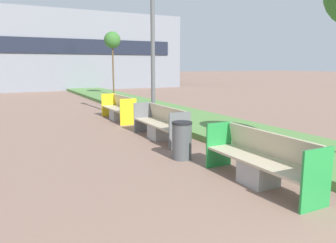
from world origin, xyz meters
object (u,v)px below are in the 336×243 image
Objects in this scene: bench_yellow_frame at (119,110)px; litter_bin at (182,140)px; street_lamp_post at (153,8)px; bench_green_frame at (261,164)px; bench_grey_frame at (161,126)px; sapling_tree_far at (112,41)px.

litter_bin is (-0.46, -5.73, 0.06)m from bench_yellow_frame.
bench_yellow_frame is at bearing 108.12° from street_lamp_post.
bench_green_frame and bench_grey_frame have the same top height.
bench_green_frame is at bearing -89.99° from bench_yellow_frame.
litter_bin is 15.17m from sapling_tree_far.
litter_bin is (-0.46, 2.03, 0.05)m from bench_green_frame.
bench_yellow_frame is (-0.00, 7.77, -0.00)m from bench_green_frame.
bench_green_frame is 7.77m from bench_yellow_frame.
street_lamp_post reaches higher than bench_green_frame.
street_lamp_post is 1.69× the size of sapling_tree_far.
bench_yellow_frame is 4.07m from street_lamp_post.
street_lamp_post is (0.61, 1.83, 3.57)m from bench_grey_frame.
bench_yellow_frame is (-0.00, 3.70, -0.00)m from bench_grey_frame.
litter_bin is at bearing -94.58° from bench_yellow_frame.
street_lamp_post is at bearing 71.66° from bench_grey_frame.
bench_grey_frame is 4.06m from street_lamp_post.
bench_yellow_frame is at bearing 90.01° from bench_green_frame.
bench_yellow_frame is at bearing 85.42° from litter_bin.
street_lamp_post is at bearing 74.56° from litter_bin.
bench_grey_frame is at bearing 77.25° from litter_bin.
bench_grey_frame is at bearing -101.91° from sapling_tree_far.
street_lamp_post is at bearing 84.12° from bench_green_frame.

